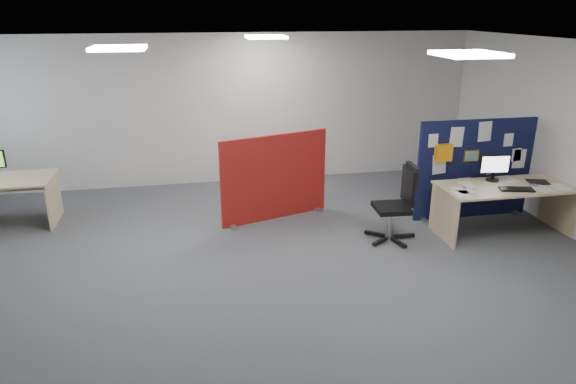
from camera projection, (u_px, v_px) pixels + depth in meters
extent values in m
plane|color=#4B4D52|center=(260.00, 266.00, 6.54)|extent=(9.00, 9.00, 0.00)
cube|color=white|center=(255.00, 47.00, 5.62)|extent=(9.00, 7.00, 0.02)
cube|color=silver|center=(231.00, 110.00, 9.31)|extent=(9.00, 0.02, 2.70)
cube|color=silver|center=(343.00, 343.00, 2.85)|extent=(9.00, 0.02, 2.70)
cube|color=white|center=(469.00, 54.00, 5.07)|extent=(0.60, 0.60, 0.04)
cube|color=white|center=(119.00, 48.00, 5.82)|extent=(0.60, 0.60, 0.04)
cube|color=white|center=(266.00, 37.00, 8.03)|extent=(0.60, 0.60, 0.04)
cube|color=#10113B|center=(474.00, 169.00, 7.86)|extent=(1.87, 0.06, 1.54)
cube|color=#9B9AA0|center=(422.00, 218.00, 7.97)|extent=(0.08, 0.30, 0.04)
cube|color=#9B9AA0|center=(513.00, 211.00, 8.25)|extent=(0.08, 0.30, 0.04)
cube|color=white|center=(433.00, 141.00, 7.52)|extent=(0.15, 0.01, 0.20)
cube|color=white|center=(457.00, 137.00, 7.58)|extent=(0.21, 0.01, 0.30)
cube|color=white|center=(485.00, 131.00, 7.63)|extent=(0.21, 0.01, 0.30)
cube|color=white|center=(508.00, 140.00, 7.76)|extent=(0.15, 0.01, 0.20)
cube|color=white|center=(439.00, 164.00, 7.67)|extent=(0.21, 0.01, 0.30)
cube|color=white|center=(494.00, 165.00, 7.86)|extent=(0.21, 0.01, 0.30)
cube|color=white|center=(516.00, 155.00, 7.87)|extent=(0.15, 0.01, 0.20)
cube|color=white|center=(464.00, 187.00, 7.88)|extent=(0.21, 0.01, 0.30)
cube|color=white|center=(519.00, 159.00, 7.91)|extent=(0.21, 0.01, 0.30)
cube|color=gold|center=(471.00, 156.00, 7.73)|extent=(0.24, 0.01, 0.18)
cube|color=#FF9C10|center=(444.00, 153.00, 7.57)|extent=(0.25, 0.10, 0.25)
cube|color=beige|center=(506.00, 187.00, 7.25)|extent=(1.88, 0.84, 0.03)
cube|color=beige|center=(444.00, 215.00, 7.21)|extent=(0.03, 0.77, 0.70)
cube|color=beige|center=(558.00, 206.00, 7.54)|extent=(0.03, 0.77, 0.70)
cube|color=beige|center=(489.00, 189.00, 7.67)|extent=(1.70, 0.02, 0.30)
cylinder|color=black|center=(492.00, 180.00, 7.46)|extent=(0.18, 0.18, 0.02)
cube|color=black|center=(493.00, 176.00, 7.44)|extent=(0.04, 0.03, 0.09)
cube|color=black|center=(494.00, 164.00, 7.38)|extent=(0.44, 0.08, 0.28)
cube|color=white|center=(495.00, 164.00, 7.36)|extent=(0.40, 0.05, 0.24)
cube|color=black|center=(517.00, 189.00, 7.08)|extent=(0.48, 0.30, 0.02)
cube|color=#9B9AA0|center=(534.00, 185.00, 7.22)|extent=(0.11, 0.08, 0.03)
cube|color=black|center=(538.00, 182.00, 7.39)|extent=(0.33, 0.29, 0.01)
cube|color=maroon|center=(275.00, 177.00, 7.81)|extent=(1.70, 0.58, 1.33)
cube|color=#9B9AA0|center=(228.00, 220.00, 7.90)|extent=(0.08, 0.30, 0.04)
cube|color=#9B9AA0|center=(321.00, 213.00, 8.16)|extent=(0.08, 0.30, 0.04)
cube|color=beige|center=(54.00, 200.00, 7.77)|extent=(0.03, 0.78, 0.70)
cube|color=beige|center=(1.00, 183.00, 7.92)|extent=(1.53, 0.02, 0.30)
cube|color=black|center=(404.00, 236.00, 7.31)|extent=(0.30, 0.07, 0.04)
cube|color=black|center=(389.00, 230.00, 7.48)|extent=(0.15, 0.30, 0.04)
cube|color=black|center=(375.00, 234.00, 7.38)|extent=(0.26, 0.23, 0.04)
cube|color=black|center=(380.00, 241.00, 7.14)|extent=(0.28, 0.20, 0.04)
cube|color=black|center=(399.00, 243.00, 7.10)|extent=(0.13, 0.30, 0.04)
cylinder|color=#9B9AA0|center=(390.00, 223.00, 7.21)|extent=(0.06, 0.06, 0.42)
cube|color=black|center=(391.00, 208.00, 7.13)|extent=(0.48, 0.48, 0.07)
cube|color=black|center=(408.00, 186.00, 7.05)|extent=(0.07, 0.42, 0.50)
cube|color=black|center=(412.00, 175.00, 7.01)|extent=(0.08, 0.38, 0.30)
cube|color=white|center=(462.00, 190.00, 7.09)|extent=(0.25, 0.33, 0.00)
cube|color=white|center=(467.00, 185.00, 7.29)|extent=(0.24, 0.32, 0.00)
cube|color=white|center=(542.00, 189.00, 7.13)|extent=(0.25, 0.33, 0.00)
cube|color=white|center=(463.00, 194.00, 6.92)|extent=(0.25, 0.32, 0.00)
cube|color=white|center=(508.00, 179.00, 7.54)|extent=(0.23, 0.31, 0.00)
cube|color=white|center=(559.00, 187.00, 7.21)|extent=(0.22, 0.31, 0.00)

